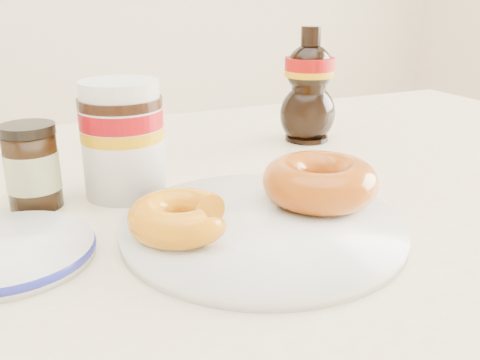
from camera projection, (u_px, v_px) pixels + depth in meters
name	position (u px, v px, depth m)	size (l,w,h in m)	color
dining_table	(209.00, 292.00, 0.55)	(1.40, 0.90, 0.75)	#F9E9BE
plate	(263.00, 226.00, 0.48)	(0.26, 0.26, 0.01)	white
donut_bitten	(180.00, 217.00, 0.45)	(0.09, 0.09, 0.03)	orange
donut_whole	(320.00, 181.00, 0.52)	(0.11, 0.11, 0.04)	#A5470A
nutella_jar	(122.00, 134.00, 0.56)	(0.09, 0.09, 0.12)	white
syrup_bottle	(309.00, 85.00, 0.76)	(0.08, 0.07, 0.16)	black
dark_jar	(32.00, 167.00, 0.53)	(0.05, 0.05, 0.09)	black
blue_rim_saucer	(8.00, 251.00, 0.44)	(0.14, 0.14, 0.01)	white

